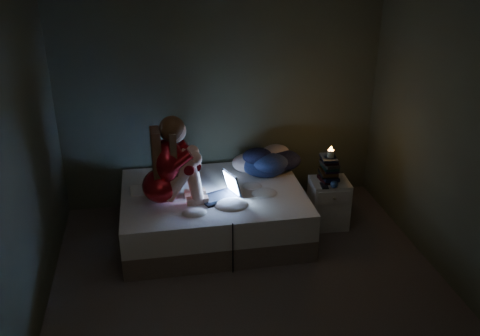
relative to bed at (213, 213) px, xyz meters
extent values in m
cube|color=#443A37|center=(0.22, -1.10, -0.27)|extent=(3.60, 3.80, 0.02)
cube|color=#48513F|center=(0.22, 0.81, 1.04)|extent=(3.60, 0.02, 2.60)
cube|color=#48513F|center=(0.22, -3.01, 1.04)|extent=(3.60, 0.02, 2.60)
cube|color=#48513F|center=(-1.59, -1.10, 1.04)|extent=(0.02, 3.80, 2.60)
cube|color=#48513F|center=(2.03, -1.10, 1.04)|extent=(0.02, 3.80, 2.60)
cube|color=silver|center=(-0.63, 0.18, 0.32)|extent=(0.41, 0.29, 0.12)
cube|color=silver|center=(1.26, -0.02, 0.01)|extent=(0.42, 0.38, 0.53)
cylinder|color=beige|center=(1.24, -0.02, 0.60)|extent=(0.07, 0.07, 0.08)
cube|color=black|center=(1.16, -0.13, 0.28)|extent=(0.08, 0.14, 0.01)
sphere|color=navy|center=(1.25, -0.19, 0.32)|extent=(0.08, 0.08, 0.08)
camera|label=1|loc=(-0.57, -4.81, 2.74)|focal=39.41mm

